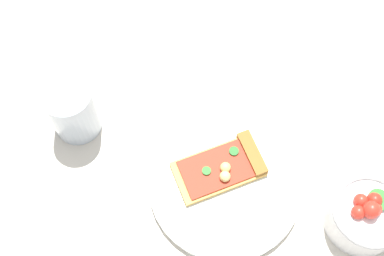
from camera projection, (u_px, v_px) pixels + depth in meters
The scene contains 6 objects.
ground_plane at pixel (203, 172), 0.80m from camera, with size 2.40×2.40×0.00m, color beige.
plate at pixel (225, 186), 0.78m from camera, with size 0.23×0.23×0.01m, color silver.
pizza_slice_main at pixel (225, 165), 0.78m from camera, with size 0.13×0.15×0.02m.
salad_bowl at pixel (366, 215), 0.74m from camera, with size 0.11×0.11×0.08m.
soda_glass at pixel (73, 110), 0.79m from camera, with size 0.08×0.08×0.10m.
paper_napkin at pixel (126, 30), 0.91m from camera, with size 0.16×0.15×0.00m, color white.
Camera 1 is at (-0.27, -0.02, 0.76)m, focal length 48.74 mm.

